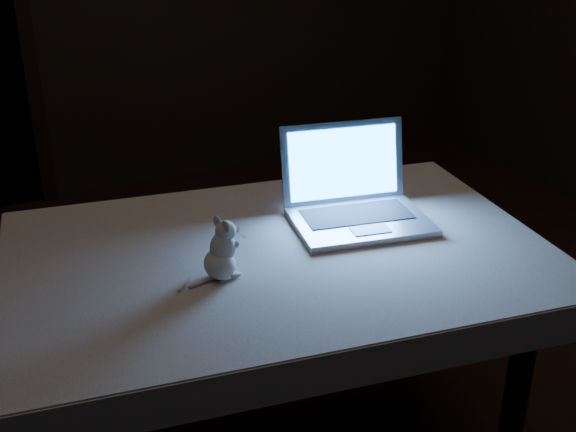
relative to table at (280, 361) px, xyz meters
name	(u,v)px	position (x,y,z in m)	size (l,w,h in m)	color
floor	(341,418)	(0.27, 0.08, -0.38)	(5.00, 5.00, 0.00)	black
table	(280,361)	(0.00, 0.00, 0.00)	(1.43, 0.92, 0.76)	black
tablecloth	(272,269)	(-0.03, -0.01, 0.34)	(1.54, 1.03, 0.11)	beige
laptop	(362,183)	(0.29, 0.04, 0.53)	(0.41, 0.36, 0.28)	#B4B3B8
plush_mouse	(219,249)	(-0.21, -0.08, 0.48)	(0.12, 0.12, 0.17)	white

